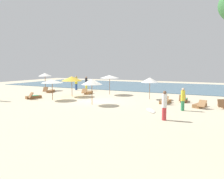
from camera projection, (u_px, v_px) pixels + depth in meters
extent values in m
plane|color=beige|center=(97.00, 102.00, 20.35)|extent=(60.00, 60.00, 0.00)
cube|color=#476B7F|center=(150.00, 86.00, 35.50)|extent=(48.00, 16.00, 0.06)
cylinder|color=brown|center=(110.00, 85.00, 25.24)|extent=(0.05, 0.05, 2.21)
cone|color=white|center=(110.00, 77.00, 25.14)|extent=(2.20, 2.20, 0.34)
cylinder|color=olive|center=(72.00, 87.00, 23.79)|extent=(0.06, 0.06, 2.14)
cone|color=gold|center=(72.00, 79.00, 23.70)|extent=(2.24, 2.24, 0.50)
cylinder|color=brown|center=(52.00, 90.00, 21.31)|extent=(0.06, 0.06, 1.96)
cone|color=silver|center=(52.00, 81.00, 21.22)|extent=(2.09, 2.09, 0.33)
cylinder|color=brown|center=(92.00, 92.00, 18.71)|extent=(0.06, 0.06, 2.17)
cone|color=silver|center=(92.00, 82.00, 18.62)|extent=(1.78, 1.78, 0.47)
cylinder|color=brown|center=(150.00, 89.00, 21.79)|extent=(0.05, 0.05, 2.12)
cone|color=white|center=(150.00, 80.00, 21.70)|extent=(1.74, 1.74, 0.48)
cylinder|color=brown|center=(45.00, 82.00, 29.65)|extent=(0.06, 0.06, 2.29)
cone|color=white|center=(45.00, 75.00, 29.54)|extent=(1.76, 1.76, 0.41)
cube|color=olive|center=(200.00, 105.00, 17.75)|extent=(1.04, 1.61, 0.28)
cube|color=olive|center=(202.00, 103.00, 17.03)|extent=(0.70, 0.65, 0.52)
cube|color=brown|center=(34.00, 97.00, 22.42)|extent=(1.18, 1.61, 0.28)
cube|color=brown|center=(31.00, 95.00, 21.70)|extent=(0.70, 0.63, 0.57)
cube|color=#338C59|center=(34.00, 96.00, 22.41)|extent=(0.91, 1.17, 0.03)
cube|color=brown|center=(51.00, 91.00, 27.62)|extent=(1.14, 1.62, 0.28)
cube|color=brown|center=(45.00, 89.00, 27.14)|extent=(0.70, 0.65, 0.55)
cube|color=olive|center=(165.00, 102.00, 19.57)|extent=(0.79, 1.57, 0.28)
cube|color=olive|center=(165.00, 99.00, 18.88)|extent=(0.61, 0.44, 0.60)
cube|color=olive|center=(89.00, 93.00, 26.11)|extent=(0.94, 1.60, 0.28)
cube|color=olive|center=(84.00, 91.00, 25.55)|extent=(0.67, 0.61, 0.52)
cube|color=brown|center=(222.00, 103.00, 16.98)|extent=(0.66, 0.54, 0.60)
cube|color=brown|center=(184.00, 100.00, 20.45)|extent=(0.73, 1.55, 0.28)
cube|color=brown|center=(182.00, 98.00, 19.82)|extent=(0.61, 0.52, 0.54)
cube|color=#338C59|center=(184.00, 99.00, 20.43)|extent=(0.60, 1.09, 0.03)
cylinder|color=#338C59|center=(183.00, 106.00, 16.33)|extent=(0.30, 0.30, 0.74)
cylinder|color=yellow|center=(183.00, 96.00, 16.25)|extent=(0.35, 0.35, 0.77)
sphere|color=beige|center=(183.00, 89.00, 16.20)|extent=(0.21, 0.21, 0.21)
cylinder|color=#BF3338|center=(164.00, 114.00, 13.47)|extent=(0.37, 0.37, 0.79)
cylinder|color=white|center=(164.00, 101.00, 13.38)|extent=(0.43, 0.43, 0.82)
sphere|color=brown|center=(165.00, 93.00, 13.33)|extent=(0.22, 0.22, 0.22)
cylinder|color=#2D4C8C|center=(76.00, 87.00, 30.24)|extent=(0.40, 0.40, 0.85)
cylinder|color=yellow|center=(76.00, 81.00, 30.15)|extent=(0.47, 0.47, 0.88)
sphere|color=tan|center=(76.00, 77.00, 30.09)|extent=(0.24, 0.24, 0.24)
cylinder|color=yellow|center=(86.00, 87.00, 29.62)|extent=(0.37, 0.37, 0.82)
cylinder|color=#26262D|center=(86.00, 81.00, 29.53)|extent=(0.44, 0.44, 0.86)
sphere|color=#A37556|center=(86.00, 77.00, 29.47)|extent=(0.23, 0.23, 0.23)
ellipsoid|color=silver|center=(151.00, 110.00, 16.35)|extent=(1.34, 1.93, 0.07)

